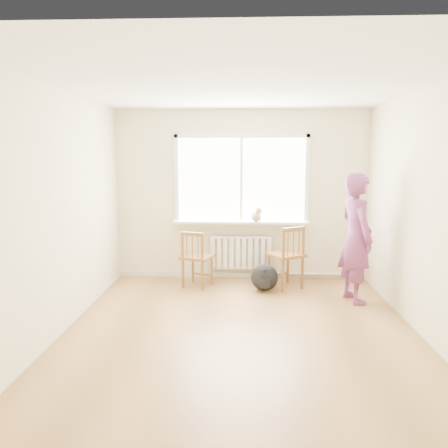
# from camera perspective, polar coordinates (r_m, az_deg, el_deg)

# --- Properties ---
(floor) EXTENTS (4.50, 4.50, 0.00)m
(floor) POSITION_cam_1_polar(r_m,az_deg,el_deg) (5.12, 2.14, -13.78)
(floor) COLOR #A27242
(floor) RESTS_ON ground
(ceiling) EXTENTS (4.50, 4.50, 0.00)m
(ceiling) POSITION_cam_1_polar(r_m,az_deg,el_deg) (4.78, 2.33, 17.66)
(ceiling) COLOR white
(ceiling) RESTS_ON back_wall
(back_wall) EXTENTS (4.00, 0.01, 2.70)m
(back_wall) POSITION_cam_1_polar(r_m,az_deg,el_deg) (7.00, 2.27, 3.78)
(back_wall) COLOR beige
(back_wall) RESTS_ON ground
(window) EXTENTS (2.12, 0.05, 1.42)m
(window) POSITION_cam_1_polar(r_m,az_deg,el_deg) (6.95, 2.29, 6.33)
(window) COLOR white
(window) RESTS_ON back_wall
(windowsill) EXTENTS (2.15, 0.22, 0.04)m
(windowsill) POSITION_cam_1_polar(r_m,az_deg,el_deg) (6.94, 2.25, 0.24)
(windowsill) COLOR white
(windowsill) RESTS_ON back_wall
(radiator) EXTENTS (1.00, 0.12, 0.55)m
(radiator) POSITION_cam_1_polar(r_m,az_deg,el_deg) (7.05, 2.23, -3.68)
(radiator) COLOR white
(radiator) RESTS_ON back_wall
(heating_pipe) EXTENTS (1.40, 0.04, 0.04)m
(heating_pipe) POSITION_cam_1_polar(r_m,az_deg,el_deg) (7.27, 12.17, -6.40)
(heating_pipe) COLOR silver
(heating_pipe) RESTS_ON back_wall
(baseboard) EXTENTS (4.00, 0.03, 0.08)m
(baseboard) POSITION_cam_1_polar(r_m,az_deg,el_deg) (7.22, 2.21, -6.64)
(baseboard) COLOR beige
(baseboard) RESTS_ON ground
(chair_left) EXTENTS (0.54, 0.53, 0.87)m
(chair_left) POSITION_cam_1_polar(r_m,az_deg,el_deg) (6.60, -3.69, -4.58)
(chair_left) COLOR brown
(chair_left) RESTS_ON floor
(chair_right) EXTENTS (0.63, 0.63, 0.95)m
(chair_right) POSITION_cam_1_polar(r_m,az_deg,el_deg) (6.59, 8.35, -4.28)
(chair_right) COLOR brown
(chair_right) RESTS_ON floor
(person) EXTENTS (0.56, 0.72, 1.75)m
(person) POSITION_cam_1_polar(r_m,az_deg,el_deg) (6.14, 16.86, -1.77)
(person) COLOR #CC4447
(person) RESTS_ON floor
(cat) EXTENTS (0.24, 0.38, 0.26)m
(cat) POSITION_cam_1_polar(r_m,az_deg,el_deg) (6.84, 4.25, 1.17)
(cat) COLOR #CAB08A
(cat) RESTS_ON windowsill
(backpack) EXTENTS (0.47, 0.41, 0.40)m
(backpack) POSITION_cam_1_polar(r_m,az_deg,el_deg) (6.50, 5.30, -6.97)
(backpack) COLOR black
(backpack) RESTS_ON floor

